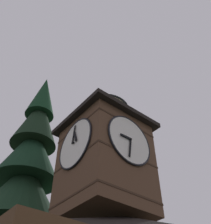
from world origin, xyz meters
name	(u,v)px	position (x,y,z in m)	size (l,w,h in m)	color
clock_tower	(105,153)	(-1.23, -2.53, 9.58)	(4.43, 4.43, 8.14)	brown
pine_tree_behind	(17,217)	(0.63, -8.06, 7.33)	(7.04, 7.04, 18.99)	#473323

